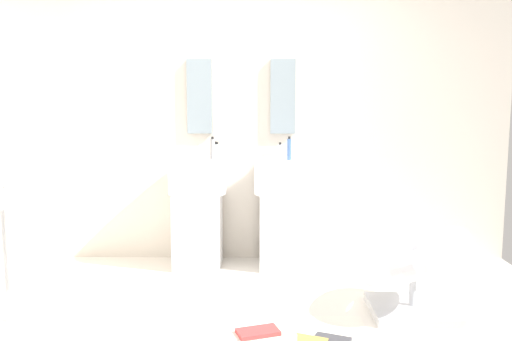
% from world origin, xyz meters
% --- Properties ---
extents(ground_plane, '(4.80, 3.60, 0.04)m').
position_xyz_m(ground_plane, '(0.00, 0.00, -0.02)').
color(ground_plane, silver).
extents(rear_partition, '(4.80, 0.10, 2.60)m').
position_xyz_m(rear_partition, '(0.00, 1.65, 1.30)').
color(rear_partition, beige).
rests_on(rear_partition, ground_plane).
extents(pedestal_sink_left, '(0.50, 0.50, 1.05)m').
position_xyz_m(pedestal_sink_left, '(-0.37, 1.35, 0.53)').
color(pedestal_sink_left, white).
rests_on(pedestal_sink_left, ground_plane).
extents(pedestal_sink_right, '(0.50, 0.50, 1.05)m').
position_xyz_m(pedestal_sink_right, '(0.37, 1.35, 0.53)').
color(pedestal_sink_right, white).
rests_on(pedestal_sink_right, ground_plane).
extents(vanity_mirror_left, '(0.22, 0.03, 0.66)m').
position_xyz_m(vanity_mirror_left, '(-0.37, 1.58, 1.48)').
color(vanity_mirror_left, '#8C9EA8').
extents(vanity_mirror_right, '(0.22, 0.03, 0.66)m').
position_xyz_m(vanity_mirror_right, '(0.37, 1.58, 1.48)').
color(vanity_mirror_right, '#8C9EA8').
extents(lounge_chair, '(1.04, 1.04, 0.65)m').
position_xyz_m(lounge_chair, '(1.22, 0.32, 0.35)').
color(lounge_chair, '#B7BABF').
rests_on(lounge_chair, ground_plane).
extents(towel_rack, '(0.37, 0.22, 0.95)m').
position_xyz_m(towel_rack, '(-1.31, 0.14, 0.63)').
color(towel_rack, '#B7BABF').
rests_on(towel_rack, ground_plane).
extents(magazine_red, '(0.29, 0.22, 0.03)m').
position_xyz_m(magazine_red, '(0.17, -0.04, 0.02)').
color(magazine_red, '#B73838').
rests_on(magazine_red, area_rug).
extents(soap_bottle_grey, '(0.04, 0.04, 0.19)m').
position_xyz_m(soap_bottle_grey, '(-0.23, 1.25, 1.04)').
color(soap_bottle_grey, '#99999E').
rests_on(soap_bottle_grey, pedestal_sink_left).
extents(soap_bottle_white, '(0.04, 0.04, 0.12)m').
position_xyz_m(soap_bottle_white, '(0.35, 1.53, 1.01)').
color(soap_bottle_white, white).
rests_on(soap_bottle_white, pedestal_sink_right).
extents(soap_bottle_amber, '(0.05, 0.05, 0.14)m').
position_xyz_m(soap_bottle_amber, '(-0.23, 1.47, 1.02)').
color(soap_bottle_amber, '#C68C38').
rests_on(soap_bottle_amber, pedestal_sink_left).
extents(soap_bottle_blue, '(0.04, 0.04, 0.20)m').
position_xyz_m(soap_bottle_blue, '(0.42, 1.22, 1.05)').
color(soap_bottle_blue, '#4C72B7').
rests_on(soap_bottle_blue, pedestal_sink_right).
extents(soap_bottle_clear, '(0.05, 0.05, 0.14)m').
position_xyz_m(soap_bottle_clear, '(-0.20, 1.40, 1.02)').
color(soap_bottle_clear, silver).
rests_on(soap_bottle_clear, pedestal_sink_left).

